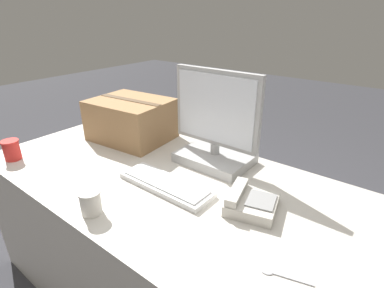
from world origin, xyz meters
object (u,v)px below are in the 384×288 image
paper_cup_left (12,150)px  monitor (215,131)px  keyboard (166,184)px  cardboard_box (131,120)px  paper_cup_right (91,202)px  desk_phone (250,202)px  spoon (277,274)px

paper_cup_left → monitor: bearing=36.2°
keyboard → cardboard_box: 0.60m
paper_cup_right → keyboard: bearing=72.6°
desk_phone → cardboard_box: bearing=153.4°
paper_cup_left → spoon: bearing=5.5°
paper_cup_left → cardboard_box: 0.63m
desk_phone → cardboard_box: cardboard_box is taller
paper_cup_left → paper_cup_right: bearing=-1.7°
desk_phone → cardboard_box: 0.90m
paper_cup_right → cardboard_box: (-0.42, 0.58, 0.07)m
cardboard_box → paper_cup_right: bearing=-53.9°
spoon → cardboard_box: size_ratio=0.32×
monitor → spoon: bearing=-41.3°
keyboard → spoon: 0.59m
paper_cup_right → cardboard_box: size_ratio=0.20×
desk_phone → spoon: desk_phone is taller
paper_cup_left → paper_cup_right: (0.69, -0.02, -0.00)m
paper_cup_left → spoon: 1.37m
desk_phone → paper_cup_right: bearing=-153.6°
paper_cup_left → keyboard: bearing=19.7°
keyboard → paper_cup_left: 0.84m
spoon → paper_cup_right: bearing=-2.3°
keyboard → paper_cup_left: (-0.79, -0.28, 0.04)m
keyboard → paper_cup_left: size_ratio=4.23×
monitor → cardboard_box: size_ratio=0.99×
paper_cup_left → spoon: (1.36, 0.13, -0.05)m
monitor → cardboard_box: bearing=-175.6°
keyboard → spoon: bearing=-14.3°
desk_phone → paper_cup_left: bearing=-176.4°
keyboard → cardboard_box: bearing=152.2°
desk_phone → paper_cup_right: (-0.45, -0.39, 0.02)m
keyboard → paper_cup_right: bearing=-107.1°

